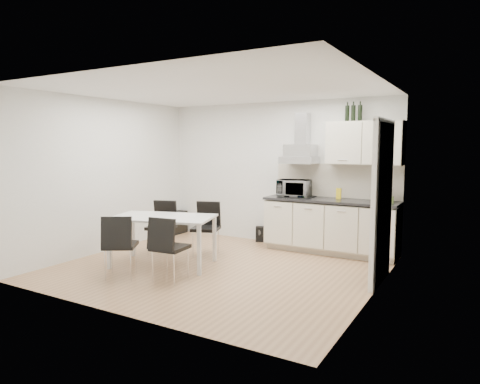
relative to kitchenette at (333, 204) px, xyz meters
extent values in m
plane|color=tan|center=(-1.18, -1.73, -0.83)|extent=(4.50, 4.50, 0.00)
cube|color=white|center=(-1.18, 0.27, 0.47)|extent=(4.50, 0.10, 2.60)
cube|color=white|center=(-1.18, -3.73, 0.47)|extent=(4.50, 0.10, 2.60)
cube|color=white|center=(-3.43, -1.73, 0.47)|extent=(0.10, 4.00, 2.60)
cube|color=white|center=(1.07, -1.73, 0.47)|extent=(0.10, 4.00, 2.60)
plane|color=white|center=(-1.18, -1.73, 1.77)|extent=(4.50, 4.50, 0.00)
cube|color=white|center=(1.03, -1.18, 0.22)|extent=(0.08, 1.04, 2.10)
cube|color=beige|center=(-0.03, 0.01, -0.78)|extent=(2.16, 0.52, 0.10)
cube|color=beige|center=(-0.03, -0.03, -0.35)|extent=(2.20, 0.60, 0.76)
cube|color=#232325|center=(-0.03, -0.04, 0.07)|extent=(2.22, 0.64, 0.04)
cube|color=beige|center=(-0.03, 0.25, 0.38)|extent=(2.20, 0.02, 0.58)
cube|color=beige|center=(0.47, 0.09, 1.02)|extent=(1.20, 0.35, 0.70)
cube|color=silver|center=(-0.63, 0.05, 0.82)|extent=(0.60, 0.46, 0.30)
cube|color=silver|center=(-0.63, 0.16, 1.27)|extent=(0.22, 0.20, 0.55)
imported|color=silver|center=(-0.69, -0.05, 0.27)|extent=(0.57, 0.36, 0.37)
cube|color=yellow|center=(0.07, 0.07, 0.18)|extent=(0.08, 0.04, 0.18)
cylinder|color=brown|center=(0.90, -0.08, 0.14)|extent=(0.04, 0.04, 0.11)
cylinder|color=#4C6626|center=(0.96, -0.08, 0.14)|extent=(0.04, 0.04, 0.11)
cylinder|color=black|center=(0.17, 0.09, 1.53)|extent=(0.07, 0.07, 0.32)
cylinder|color=black|center=(0.27, 0.09, 1.53)|extent=(0.07, 0.07, 0.32)
cylinder|color=black|center=(0.38, 0.09, 1.53)|extent=(0.07, 0.07, 0.32)
cube|color=white|center=(-2.00, -2.00, -0.10)|extent=(1.68, 1.25, 0.03)
cube|color=white|center=(-2.55, -2.57, -0.47)|extent=(0.06, 0.06, 0.72)
cube|color=white|center=(-1.22, -2.16, -0.47)|extent=(0.06, 0.06, 0.72)
cube|color=white|center=(-2.77, -1.85, -0.47)|extent=(0.06, 0.06, 0.72)
cube|color=white|center=(-1.44, -1.44, -0.47)|extent=(0.06, 0.06, 0.72)
cube|color=black|center=(-3.30, -0.08, -0.60)|extent=(0.23, 0.55, 0.45)
cube|color=gold|center=(-3.18, -0.08, -0.44)|extent=(0.02, 0.49, 0.07)
cube|color=black|center=(-1.46, 0.17, -0.69)|extent=(0.22, 0.21, 0.28)
camera|label=1|loc=(2.18, -6.93, 0.98)|focal=32.00mm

